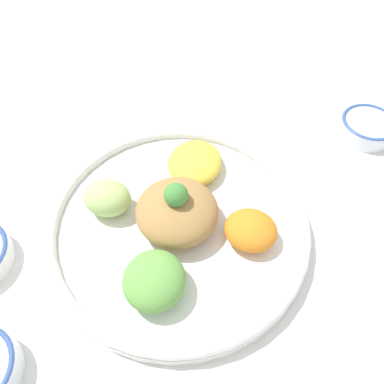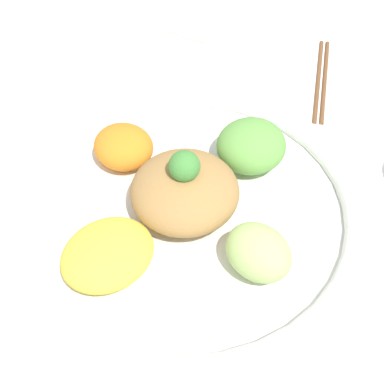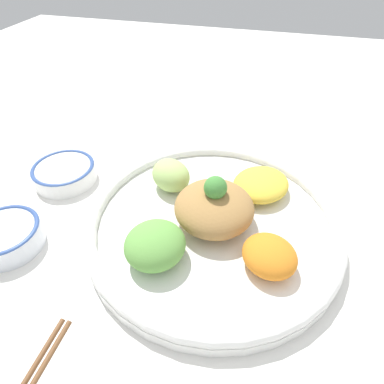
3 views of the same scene
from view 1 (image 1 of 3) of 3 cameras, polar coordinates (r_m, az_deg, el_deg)
The scene contains 3 objects.
ground_plane at distance 0.63m, azimuth -0.86°, elevation -3.40°, with size 2.40×2.40×0.00m, color white.
salad_platter at distance 0.59m, azimuth -2.26°, elevation -4.45°, with size 0.41×0.41×0.11m.
rice_bowl_blue at distance 0.81m, azimuth 25.20°, elevation 9.00°, with size 0.11×0.11×0.03m.
Camera 1 is at (0.33, -0.12, 0.52)m, focal length 35.00 mm.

